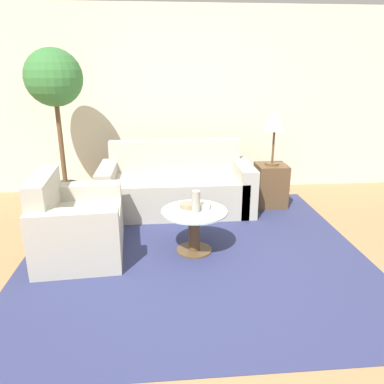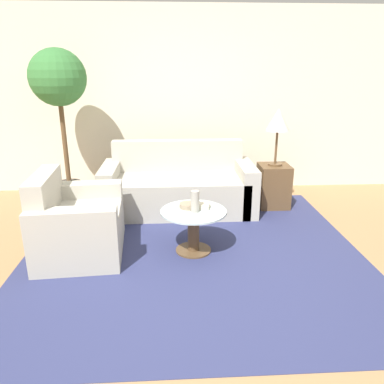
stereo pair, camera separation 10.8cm
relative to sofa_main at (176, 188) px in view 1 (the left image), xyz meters
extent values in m
plane|color=#9E754C|center=(-0.01, -1.95, -0.29)|extent=(14.00, 14.00, 0.00)
cube|color=beige|center=(-0.01, 0.92, 1.01)|extent=(10.00, 0.06, 2.60)
cube|color=navy|center=(0.12, -1.22, -0.28)|extent=(3.35, 3.29, 0.01)
cube|color=#B2AD9E|center=(0.00, -0.08, -0.06)|extent=(1.72, 0.86, 0.46)
cube|color=#B2AD9E|center=(0.00, 0.26, 0.14)|extent=(1.72, 0.18, 0.86)
cube|color=#B2AD9E|center=(-0.86, -0.08, 0.02)|extent=(0.20, 0.86, 0.61)
cube|color=#B2AD9E|center=(0.86, -0.08, 0.02)|extent=(0.20, 0.86, 0.61)
cube|color=#B2AD9E|center=(-1.00, -1.17, -0.06)|extent=(0.84, 0.85, 0.46)
cube|color=#B2AD9E|center=(-1.30, -1.19, 0.12)|extent=(0.23, 0.80, 0.83)
cube|color=#B2AD9E|center=(-0.97, -1.57, 0.02)|extent=(0.80, 0.25, 0.61)
cube|color=#B2AD9E|center=(-1.02, -0.78, 0.02)|extent=(0.80, 0.25, 0.61)
cylinder|color=brown|center=(0.12, -1.22, -0.28)|extent=(0.36, 0.36, 0.02)
cylinder|color=brown|center=(0.12, -1.22, -0.08)|extent=(0.12, 0.12, 0.42)
cylinder|color=#B2C6C6|center=(0.12, -1.22, 0.14)|extent=(0.65, 0.65, 0.02)
cube|color=brown|center=(1.26, 0.01, -0.01)|extent=(0.39, 0.39, 0.57)
cylinder|color=brown|center=(1.26, 0.01, 0.29)|extent=(0.18, 0.18, 0.02)
cylinder|color=brown|center=(1.26, 0.01, 0.51)|extent=(0.03, 0.03, 0.42)
cone|color=beige|center=(1.26, 0.01, 0.86)|extent=(0.30, 0.30, 0.27)
cylinder|color=#3D3833|center=(-1.46, 0.23, -0.13)|extent=(0.31, 0.31, 0.32)
cylinder|color=brown|center=(-1.46, 0.23, 0.61)|extent=(0.06, 0.06, 1.14)
sphere|color=#387538|center=(-1.46, 0.23, 1.37)|extent=(0.70, 0.70, 0.70)
cylinder|color=#9E998E|center=(0.13, -1.25, 0.26)|extent=(0.08, 0.08, 0.21)
cylinder|color=gray|center=(0.07, -1.14, 0.18)|extent=(0.18, 0.18, 0.05)
cube|color=beige|center=(0.20, -1.16, 0.18)|extent=(0.19, 0.16, 0.05)
camera|label=1|loc=(-0.20, -4.63, 1.49)|focal=35.00mm
camera|label=2|loc=(-0.09, -4.63, 1.49)|focal=35.00mm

